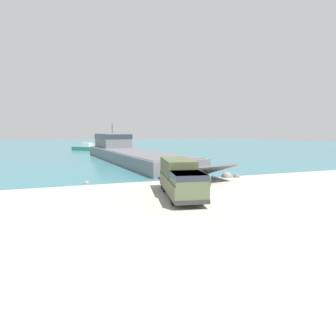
{
  "coord_description": "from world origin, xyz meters",
  "views": [
    {
      "loc": [
        -9.69,
        -20.43,
        5.45
      ],
      "look_at": [
        -1.28,
        4.93,
        1.77
      ],
      "focal_mm": 28.0,
      "sensor_mm": 36.0,
      "label": 1
    }
  ],
  "objects": [
    {
      "name": "shoreline_rock_c",
      "position": [
        -9.31,
        8.25,
        0.0
      ],
      "size": [
        0.61,
        0.61,
        0.61
      ],
      "primitive_type": "sphere",
      "color": "gray",
      "rests_on": "ground_plane"
    },
    {
      "name": "shoreline_rock_a",
      "position": [
        8.04,
        6.67,
        0.0
      ],
      "size": [
        0.81,
        0.81,
        0.81
      ],
      "primitive_type": "sphere",
      "color": "#66605B",
      "rests_on": "ground_plane"
    },
    {
      "name": "shoreline_rock_b",
      "position": [
        6.96,
        7.09,
        0.0
      ],
      "size": [
        1.32,
        1.32,
        1.32
      ],
      "primitive_type": "sphere",
      "color": "gray",
      "rests_on": "ground_plane"
    },
    {
      "name": "landing_craft",
      "position": [
        -1.3,
        31.3,
        1.78
      ],
      "size": [
        14.27,
        44.25,
        7.48
      ],
      "rotation": [
        0.0,
        0.0,
        0.16
      ],
      "color": "slate",
      "rests_on": "ground_plane"
    },
    {
      "name": "water_surface",
      "position": [
        0.0,
        97.44,
        0.0
      ],
      "size": [
        240.0,
        180.0,
        0.01
      ],
      "primitive_type": "cube",
      "color": "#336B75",
      "rests_on": "ground_plane"
    },
    {
      "name": "ground_plane",
      "position": [
        0.0,
        0.0,
        0.0
      ],
      "size": [
        240.0,
        240.0,
        0.0
      ],
      "primitive_type": "plane",
      "color": "#9E998E"
    },
    {
      "name": "moored_boat_a",
      "position": [
        -8.35,
        61.1,
        0.76
      ],
      "size": [
        8.03,
        7.33,
        2.3
      ],
      "rotation": [
        0.0,
        0.0,
        0.87
      ],
      "color": "#2D7060",
      "rests_on": "ground_plane"
    },
    {
      "name": "military_truck",
      "position": [
        -1.79,
        0.01,
        1.58
      ],
      "size": [
        3.82,
        8.44,
        3.07
      ],
      "rotation": [
        0.0,
        0.0,
        -1.73
      ],
      "color": "#566042",
      "rests_on": "ground_plane"
    },
    {
      "name": "moored_boat_b",
      "position": [
        -5.65,
        69.24,
        0.52
      ],
      "size": [
        7.64,
        7.76,
        1.57
      ],
      "rotation": [
        0.0,
        0.0,
        0.77
      ],
      "color": "white",
      "rests_on": "ground_plane"
    },
    {
      "name": "soldier_on_ramp",
      "position": [
        0.79,
        -0.3,
        1.02
      ],
      "size": [
        0.38,
        0.5,
        1.75
      ],
      "rotation": [
        0.0,
        0.0,
        2.78
      ],
      "color": "#475638",
      "rests_on": "ground_plane"
    }
  ]
}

